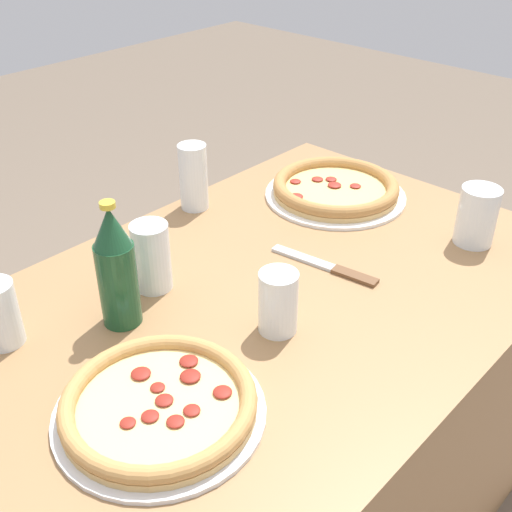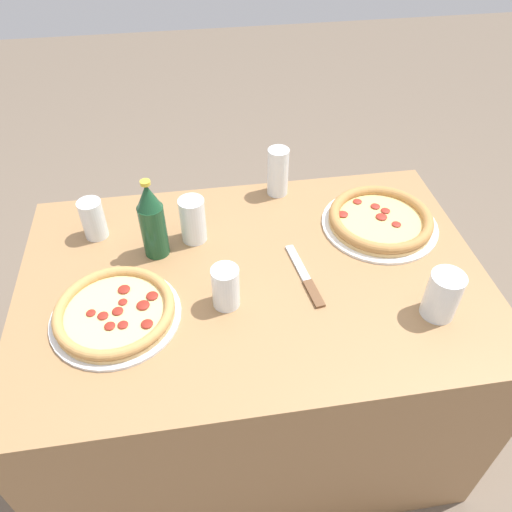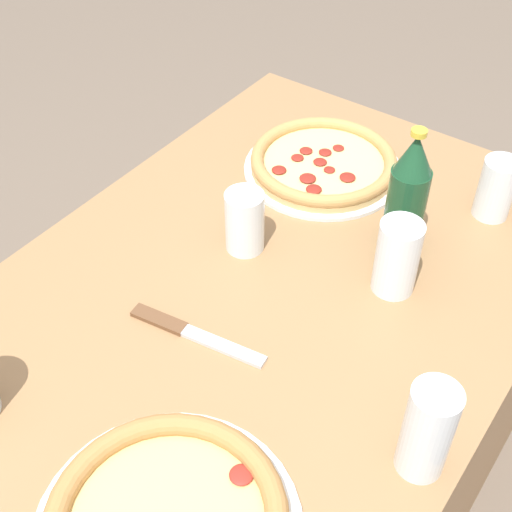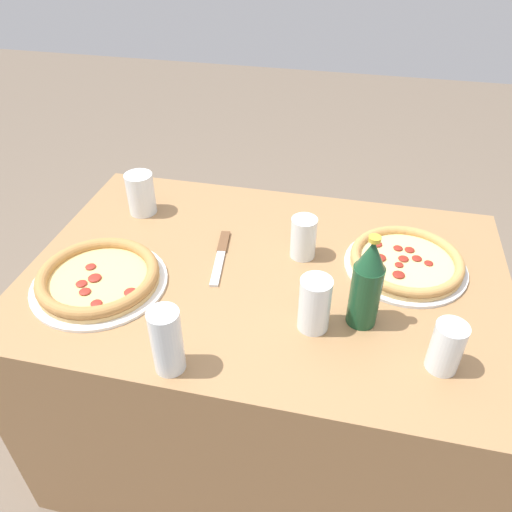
% 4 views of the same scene
% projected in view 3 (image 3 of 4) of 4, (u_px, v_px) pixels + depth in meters
% --- Properties ---
extents(ground_plane, '(8.00, 8.00, 0.00)m').
position_uv_depth(ground_plane, '(258.00, 506.00, 1.66)').
color(ground_plane, '#6B5B4C').
extents(table, '(1.23, 0.81, 0.71)m').
position_uv_depth(table, '(259.00, 418.00, 1.42)').
color(table, '#997047').
rests_on(table, ground_plane).
extents(pizza_salami, '(0.31, 0.31, 0.04)m').
position_uv_depth(pizza_salami, '(323.00, 163.00, 1.41)').
color(pizza_salami, silver).
rests_on(pizza_salami, table).
extents(glass_water, '(0.07, 0.07, 0.13)m').
position_uv_depth(glass_water, '(397.00, 260.00, 1.14)').
color(glass_water, white).
rests_on(glass_water, table).
extents(glass_cola, '(0.07, 0.07, 0.12)m').
position_uv_depth(glass_cola, '(496.00, 191.00, 1.29)').
color(glass_cola, white).
rests_on(glass_cola, table).
extents(glass_orange_juice, '(0.06, 0.06, 0.15)m').
position_uv_depth(glass_orange_juice, '(426.00, 435.00, 0.90)').
color(glass_orange_juice, white).
rests_on(glass_orange_juice, table).
extents(glass_mango_juice, '(0.07, 0.07, 0.12)m').
position_uv_depth(glass_mango_juice, '(245.00, 224.00, 1.22)').
color(glass_mango_juice, white).
rests_on(glass_mango_juice, table).
extents(beer_bottle, '(0.07, 0.07, 0.24)m').
position_uv_depth(beer_bottle, '(408.00, 193.00, 1.19)').
color(beer_bottle, '#194728').
rests_on(beer_bottle, table).
extents(knife, '(0.06, 0.24, 0.01)m').
position_uv_depth(knife, '(191.00, 333.00, 1.11)').
color(knife, brown).
rests_on(knife, table).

